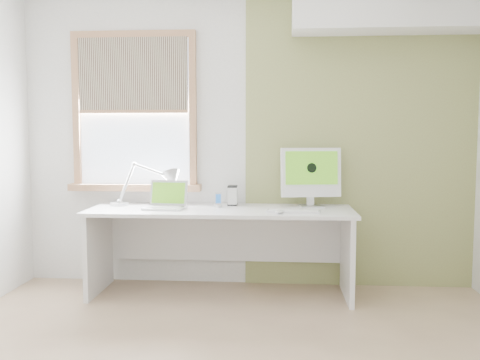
# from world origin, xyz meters

# --- Properties ---
(room) EXTENTS (4.04, 3.54, 2.64)m
(room) POSITION_xyz_m (0.00, 0.00, 1.30)
(room) COLOR tan
(room) RESTS_ON ground
(accent_wall) EXTENTS (2.00, 0.02, 2.60)m
(accent_wall) POSITION_xyz_m (1.00, 1.74, 1.30)
(accent_wall) COLOR olive
(accent_wall) RESTS_ON room
(soffit) EXTENTS (1.60, 0.40, 0.42)m
(soffit) POSITION_xyz_m (1.20, 1.57, 2.40)
(soffit) COLOR white
(soffit) RESTS_ON room
(window) EXTENTS (1.20, 0.14, 1.42)m
(window) POSITION_xyz_m (-1.00, 1.71, 1.54)
(window) COLOR #A0704D
(window) RESTS_ON room
(desk) EXTENTS (2.20, 0.70, 0.73)m
(desk) POSITION_xyz_m (-0.19, 1.44, 0.53)
(desk) COLOR silver
(desk) RESTS_ON room
(desk_lamp) EXTENTS (0.68, 0.32, 0.38)m
(desk_lamp) POSITION_xyz_m (-0.72, 1.59, 0.93)
(desk_lamp) COLOR silver
(desk_lamp) RESTS_ON desk
(laptop) EXTENTS (0.35, 0.29, 0.23)m
(laptop) POSITION_xyz_m (-0.64, 1.37, 0.79)
(laptop) COLOR silver
(laptop) RESTS_ON desk
(phone_dock) EXTENTS (0.08, 0.08, 0.13)m
(phone_dock) POSITION_xyz_m (-0.22, 1.47, 0.77)
(phone_dock) COLOR silver
(phone_dock) RESTS_ON desk
(external_drive) EXTENTS (0.09, 0.13, 0.17)m
(external_drive) POSITION_xyz_m (-0.11, 1.61, 0.81)
(external_drive) COLOR silver
(external_drive) RESTS_ON desk
(imac) EXTENTS (0.52, 0.21, 0.50)m
(imac) POSITION_xyz_m (0.57, 1.57, 1.01)
(imac) COLOR silver
(imac) RESTS_ON desk
(keyboard) EXTENTS (0.43, 0.17, 0.02)m
(keyboard) POSITION_xyz_m (0.41, 1.22, 0.74)
(keyboard) COLOR white
(keyboard) RESTS_ON desk
(mouse) EXTENTS (0.09, 0.11, 0.03)m
(mouse) POSITION_xyz_m (0.30, 1.15, 0.74)
(mouse) COLOR white
(mouse) RESTS_ON desk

